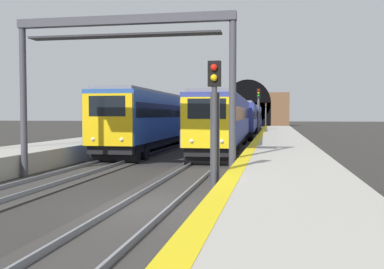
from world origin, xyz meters
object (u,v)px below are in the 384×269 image
Objects in this scene: train_adjacent_platform at (199,117)px; railway_signal_mid at (259,108)px; overhead_signal_gantry at (123,54)px; railway_signal_near at (214,119)px; train_main_approaching at (244,118)px; railway_signal_far at (266,113)px.

railway_signal_mid is (-1.65, -6.89, 0.93)m from train_adjacent_platform.
railway_signal_near is at bearing -134.93° from overhead_signal_gantry.
railway_signal_far reaches higher than train_main_approaching.
railway_signal_near is at bearing 9.56° from train_adjacent_platform.
overhead_signal_gantry is at bearing -7.59° from railway_signal_mid.
railway_signal_far is (78.97, 0.00, 0.41)m from railway_signal_near.
train_adjacent_platform is 11.75× the size of railway_signal_far.
railway_signal_near is 6.63m from overhead_signal_gantry.
train_adjacent_platform is at bearing -81.23° from train_main_approaching.
railway_signal_far is at bearing 176.24° from train_main_approaching.
railway_signal_mid is at bearing -7.59° from overhead_signal_gantry.
railway_signal_far is 74.81m from overhead_signal_gantry.
overhead_signal_gantry reaches higher than railway_signal_near.
railway_signal_mid is 0.60× the size of overhead_signal_gantry.
overhead_signal_gantry is (4.31, 4.32, 2.58)m from railway_signal_near.
train_main_approaching is at bearing -145.51° from railway_signal_mid.
railway_signal_far is (42.19, 0.00, -0.39)m from railway_signal_mid.
railway_signal_far is at bearing -180.00° from railway_signal_near.
overhead_signal_gantry is at bearing -134.93° from railway_signal_near.
train_adjacent_platform is 10.64× the size of railway_signal_mid.
railway_signal_mid is (36.78, 0.00, 0.80)m from railway_signal_near.
train_main_approaching is 39.38m from railway_signal_near.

